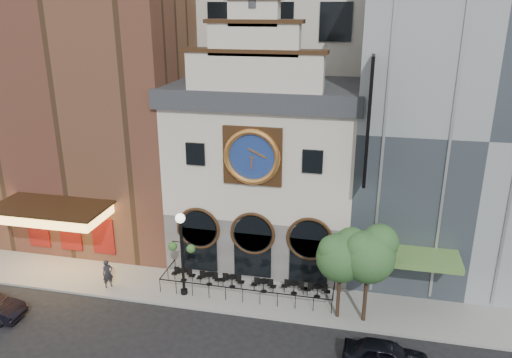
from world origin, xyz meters
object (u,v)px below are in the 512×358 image
object	(u,v)px
pedestrian	(108,274)
tree_left	(370,253)
bistro_2	(232,281)
tree_right	(342,254)
bistro_5	(317,290)
bistro_0	(183,274)
bistro_4	(294,287)
bistro_3	(264,285)
bistro_1	(209,278)
car_right	(386,355)
lamppost	(182,245)

from	to	relation	value
pedestrian	tree_left	world-z (taller)	tree_left
bistro_2	tree_left	distance (m)	9.24
tree_right	bistro_2	bearing A→B (deg)	166.05
bistro_5	tree_left	bearing A→B (deg)	-31.75
bistro_0	bistro_4	bearing A→B (deg)	-0.01
bistro_0	pedestrian	xyz separation A→B (m)	(-4.36, -1.75, 0.46)
tree_left	tree_right	xyz separation A→B (m)	(-1.48, 0.04, -0.26)
bistro_3	pedestrian	size ratio (longest dim) A/B	0.85
bistro_1	pedestrian	distance (m)	6.37
bistro_0	bistro_2	bearing A→B (deg)	-1.81
bistro_1	bistro_5	world-z (taller)	same
bistro_3	car_right	distance (m)	8.98
bistro_1	bistro_5	size ratio (longest dim) A/B	1.00
lamppost	tree_right	size ratio (longest dim) A/B	0.99
tree_left	tree_right	world-z (taller)	tree_left
bistro_1	pedestrian	xyz separation A→B (m)	(-6.14, -1.62, 0.46)
bistro_0	bistro_3	size ratio (longest dim) A/B	1.00
bistro_2	tree_left	size ratio (longest dim) A/B	0.27
bistro_1	tree_left	distance (m)	10.61
bistro_2	car_right	distance (m)	10.76
bistro_4	pedestrian	distance (m)	11.74
bistro_0	tree_left	xyz separation A→B (m)	(11.54, -1.83, 3.79)
car_right	bistro_0	bearing A→B (deg)	67.96
car_right	pedestrian	bearing A→B (deg)	79.04
bistro_3	lamppost	world-z (taller)	lamppost
bistro_2	bistro_4	size ratio (longest dim) A/B	1.00
bistro_4	bistro_5	bearing A→B (deg)	-2.11
bistro_1	tree_left	bearing A→B (deg)	-9.82
bistro_3	tree_left	size ratio (longest dim) A/B	0.27
car_right	tree_left	size ratio (longest dim) A/B	0.73
car_right	tree_left	distance (m)	5.29
bistro_1	lamppost	xyz separation A→B (m)	(-1.19, -1.35, 2.87)
bistro_4	lamppost	distance (m)	7.39
lamppost	tree_right	bearing A→B (deg)	1.33
bistro_5	tree_right	bearing A→B (deg)	-51.37
bistro_2	pedestrian	world-z (taller)	pedestrian
bistro_1	bistro_2	bearing A→B (deg)	1.20
bistro_0	tree_left	world-z (taller)	tree_left
bistro_3	bistro_4	size ratio (longest dim) A/B	1.00
bistro_2	pedestrian	size ratio (longest dim) A/B	0.85
bistro_1	lamppost	size ratio (longest dim) A/B	0.29
bistro_2	bistro_3	size ratio (longest dim) A/B	1.00
lamppost	car_right	bearing A→B (deg)	-15.13
car_right	tree_left	bearing A→B (deg)	17.92
bistro_5	tree_left	world-z (taller)	tree_left
bistro_4	bistro_5	distance (m)	1.45
car_right	bistro_5	bearing A→B (deg)	37.46
tree_right	tree_left	bearing A→B (deg)	-1.58
bistro_3	lamppost	size ratio (longest dim) A/B	0.29
tree_left	bistro_3	bearing A→B (deg)	165.19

